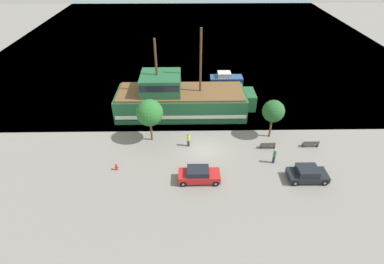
# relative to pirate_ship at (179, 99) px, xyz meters

# --- Properties ---
(ground_plane) EXTENTS (160.00, 160.00, 0.00)m
(ground_plane) POSITION_rel_pirate_ship_xyz_m (2.95, -8.49, -2.06)
(ground_plane) COLOR gray
(water_surface) EXTENTS (80.00, 80.00, 0.00)m
(water_surface) POSITION_rel_pirate_ship_xyz_m (2.95, 35.51, -2.06)
(water_surface) COLOR teal
(water_surface) RESTS_ON ground
(pirate_ship) EXTENTS (18.22, 6.07, 11.35)m
(pirate_ship) POSITION_rel_pirate_ship_xyz_m (0.00, 0.00, 0.00)
(pirate_ship) COLOR #1E5633
(pirate_ship) RESTS_ON water_surface
(moored_boat_dockside) EXTENTS (5.24, 2.13, 1.59)m
(moored_boat_dockside) POSITION_rel_pirate_ship_xyz_m (7.38, 9.91, -1.46)
(moored_boat_dockside) COLOR navy
(moored_boat_dockside) RESTS_ON water_surface
(parked_car_curb_front) EXTENTS (4.09, 1.80, 1.52)m
(parked_car_curb_front) POSITION_rel_pirate_ship_xyz_m (2.15, -13.33, -1.31)
(parked_car_curb_front) COLOR #B21E1E
(parked_car_curb_front) RESTS_ON ground_plane
(parked_car_curb_mid) EXTENTS (3.84, 1.98, 1.47)m
(parked_car_curb_mid) POSITION_rel_pirate_ship_xyz_m (12.89, -13.32, -1.34)
(parked_car_curb_mid) COLOR black
(parked_car_curb_mid) RESTS_ON ground_plane
(fire_hydrant) EXTENTS (0.42, 0.25, 0.76)m
(fire_hydrant) POSITION_rel_pirate_ship_xyz_m (-6.33, -11.57, -1.65)
(fire_hydrant) COLOR red
(fire_hydrant) RESTS_ON ground_plane
(bench_promenade_east) EXTENTS (1.80, 0.45, 0.85)m
(bench_promenade_east) POSITION_rel_pirate_ship_xyz_m (15.14, -7.99, -1.62)
(bench_promenade_east) COLOR #4C4742
(bench_promenade_east) RESTS_ON ground_plane
(bench_promenade_west) EXTENTS (1.67, 0.45, 0.85)m
(bench_promenade_west) POSITION_rel_pirate_ship_xyz_m (10.16, -8.18, -1.62)
(bench_promenade_west) COLOR #4C4742
(bench_promenade_west) RESTS_ON ground_plane
(pedestrian_walking_near) EXTENTS (0.32, 0.32, 1.78)m
(pedestrian_walking_near) POSITION_rel_pirate_ship_xyz_m (10.22, -10.70, -1.15)
(pedestrian_walking_near) COLOR #232838
(pedestrian_walking_near) RESTS_ON ground_plane
(pedestrian_walking_far) EXTENTS (0.32, 0.32, 1.65)m
(pedestrian_walking_far) POSITION_rel_pirate_ship_xyz_m (1.15, -7.56, -1.23)
(pedestrian_walking_far) COLOR #232838
(pedestrian_walking_far) RESTS_ON ground_plane
(tree_row_east) EXTENTS (3.04, 3.04, 5.23)m
(tree_row_east) POSITION_rel_pirate_ship_xyz_m (-3.17, -6.24, 1.64)
(tree_row_east) COLOR brown
(tree_row_east) RESTS_ON ground_plane
(tree_row_mideast) EXTENTS (2.57, 2.57, 4.79)m
(tree_row_mideast) POSITION_rel_pirate_ship_xyz_m (10.92, -5.77, 1.42)
(tree_row_mideast) COLOR brown
(tree_row_mideast) RESTS_ON ground_plane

